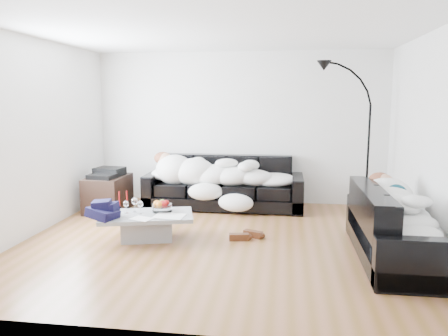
# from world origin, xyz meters

# --- Properties ---
(ground) EXTENTS (5.00, 5.00, 0.00)m
(ground) POSITION_xyz_m (0.00, 0.00, 0.00)
(ground) COLOR brown
(ground) RESTS_ON ground
(wall_back) EXTENTS (5.00, 0.02, 2.60)m
(wall_back) POSITION_xyz_m (0.00, 2.25, 1.30)
(wall_back) COLOR silver
(wall_back) RESTS_ON ground
(wall_left) EXTENTS (0.02, 4.50, 2.60)m
(wall_left) POSITION_xyz_m (-2.50, 0.00, 1.30)
(wall_left) COLOR silver
(wall_left) RESTS_ON ground
(wall_right) EXTENTS (0.02, 4.50, 2.60)m
(wall_right) POSITION_xyz_m (2.50, 0.00, 1.30)
(wall_right) COLOR silver
(wall_right) RESTS_ON ground
(ceiling) EXTENTS (5.00, 5.00, 0.00)m
(ceiling) POSITION_xyz_m (0.00, 0.00, 2.60)
(ceiling) COLOR white
(ceiling) RESTS_ON ground
(sofa_back) EXTENTS (2.60, 0.90, 0.85)m
(sofa_back) POSITION_xyz_m (-0.21, 1.76, 0.42)
(sofa_back) COLOR black
(sofa_back) RESTS_ON ground
(sofa_right) EXTENTS (0.85, 1.98, 0.80)m
(sofa_right) POSITION_xyz_m (2.06, -0.33, 0.40)
(sofa_right) COLOR black
(sofa_right) RESTS_ON ground
(sleeper_back) EXTENTS (2.20, 0.76, 0.44)m
(sleeper_back) POSITION_xyz_m (-0.21, 1.71, 0.64)
(sleeper_back) COLOR white
(sleeper_back) RESTS_ON sofa_back
(sleeper_right) EXTENTS (0.72, 1.70, 0.42)m
(sleeper_right) POSITION_xyz_m (2.06, -0.33, 0.63)
(sleeper_right) COLOR white
(sleeper_right) RESTS_ON sofa_right
(teal_cushion) EXTENTS (0.42, 0.38, 0.20)m
(teal_cushion) POSITION_xyz_m (2.00, 0.28, 0.72)
(teal_cushion) COLOR #0B3F4D
(teal_cushion) RESTS_ON sofa_right
(coffee_table) EXTENTS (1.29, 0.95, 0.34)m
(coffee_table) POSITION_xyz_m (-0.95, -0.07, 0.17)
(coffee_table) COLOR #939699
(coffee_table) RESTS_ON ground
(fruit_bowl) EXTENTS (0.33, 0.33, 0.16)m
(fruit_bowl) POSITION_xyz_m (-0.79, 0.08, 0.42)
(fruit_bowl) COLOR white
(fruit_bowl) RESTS_ON coffee_table
(wine_glass_a) EXTENTS (0.09, 0.09, 0.19)m
(wine_glass_a) POSITION_xyz_m (-1.14, 0.02, 0.43)
(wine_glass_a) COLOR white
(wine_glass_a) RESTS_ON coffee_table
(wine_glass_b) EXTENTS (0.08, 0.08, 0.16)m
(wine_glass_b) POSITION_xyz_m (-1.23, -0.05, 0.42)
(wine_glass_b) COLOR white
(wine_glass_b) RESTS_ON coffee_table
(wine_glass_c) EXTENTS (0.09, 0.09, 0.17)m
(wine_glass_c) POSITION_xyz_m (-1.03, -0.06, 0.42)
(wine_glass_c) COLOR white
(wine_glass_c) RESTS_ON coffee_table
(candle_left) EXTENTS (0.05, 0.05, 0.22)m
(candle_left) POSITION_xyz_m (-1.41, 0.18, 0.45)
(candle_left) COLOR maroon
(candle_left) RESTS_ON coffee_table
(candle_right) EXTENTS (0.05, 0.05, 0.23)m
(candle_right) POSITION_xyz_m (-1.31, 0.20, 0.45)
(candle_right) COLOR maroon
(candle_right) RESTS_ON coffee_table
(newspaper_a) EXTENTS (0.40, 0.32, 0.01)m
(newspaper_a) POSITION_xyz_m (-0.63, -0.13, 0.35)
(newspaper_a) COLOR silver
(newspaper_a) RESTS_ON coffee_table
(newspaper_b) EXTENTS (0.31, 0.26, 0.01)m
(newspaper_b) POSITION_xyz_m (-0.94, -0.30, 0.34)
(newspaper_b) COLOR silver
(newspaper_b) RESTS_ON coffee_table
(navy_jacket) EXTENTS (0.36, 0.30, 0.18)m
(navy_jacket) POSITION_xyz_m (-1.41, -0.31, 0.51)
(navy_jacket) COLOR black
(navy_jacket) RESTS_ON coffee_table
(shoes) EXTENTS (0.43, 0.32, 0.10)m
(shoes) POSITION_xyz_m (0.31, 0.14, 0.05)
(shoes) COLOR #472311
(shoes) RESTS_ON ground
(av_cabinet) EXTENTS (0.57, 0.83, 0.57)m
(av_cabinet) POSITION_xyz_m (-2.04, 1.28, 0.28)
(av_cabinet) COLOR black
(av_cabinet) RESTS_ON ground
(stereo) EXTENTS (0.48, 0.39, 0.13)m
(stereo) POSITION_xyz_m (-2.04, 1.28, 0.63)
(stereo) COLOR black
(stereo) RESTS_ON av_cabinet
(floor_lamp) EXTENTS (0.81, 0.46, 2.10)m
(floor_lamp) POSITION_xyz_m (2.07, 1.71, 1.05)
(floor_lamp) COLOR black
(floor_lamp) RESTS_ON ground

